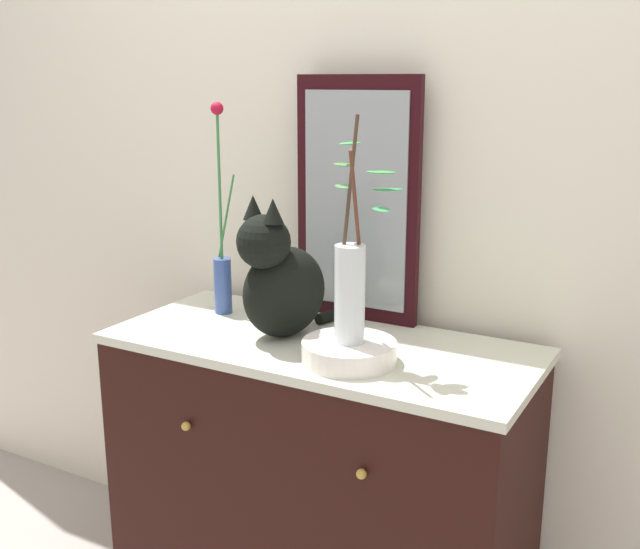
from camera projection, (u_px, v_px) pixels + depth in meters
The scene contains 7 objects.
wall_back at pixel (375, 168), 2.15m from camera, with size 4.40×0.08×2.60m, color silver.
sideboard at pixel (320, 491), 2.09m from camera, with size 1.13×0.52×0.88m.
mirror_leaning at pixel (357, 201), 2.10m from camera, with size 0.37×0.03×0.68m.
cat_sitting at pixel (281, 280), 1.98m from camera, with size 0.23×0.48×0.38m.
vase_slim_green at pixel (222, 264), 2.19m from camera, with size 0.08×0.05×0.61m.
bowl_porcelain at pixel (349, 352), 1.83m from camera, with size 0.23×0.23×0.05m, color white.
vase_glass_clear at pixel (351, 284), 1.79m from camera, with size 0.20×0.13×0.54m.
Camera 1 is at (0.91, -1.64, 1.54)m, focal length 42.52 mm.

